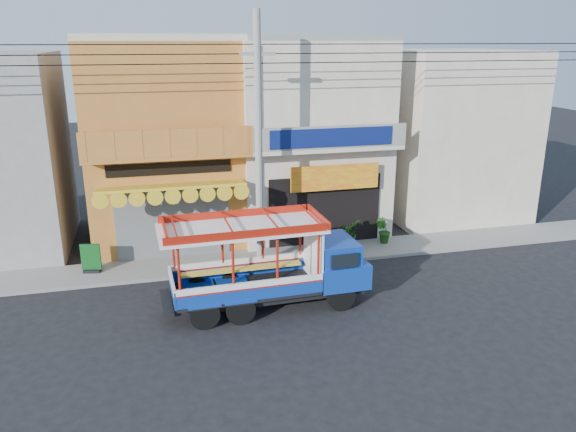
{
  "coord_description": "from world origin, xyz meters",
  "views": [
    {
      "loc": [
        -4.75,
        -15.51,
        8.06
      ],
      "look_at": [
        -0.16,
        2.5,
        2.19
      ],
      "focal_mm": 35.0,
      "sensor_mm": 36.0,
      "label": 1
    }
  ],
  "objects_px": {
    "songthaew_truck": "(281,263)",
    "potted_plant_b": "(383,230)",
    "potted_plant_c": "(348,237)",
    "utility_pole": "(263,132)",
    "green_sign": "(91,260)",
    "potted_plant_a": "(348,233)"
  },
  "relations": [
    {
      "from": "utility_pole",
      "to": "green_sign",
      "type": "height_order",
      "value": "utility_pole"
    },
    {
      "from": "green_sign",
      "to": "potted_plant_c",
      "type": "relative_size",
      "value": 1.0
    },
    {
      "from": "potted_plant_a",
      "to": "potted_plant_c",
      "type": "height_order",
      "value": "potted_plant_a"
    },
    {
      "from": "songthaew_truck",
      "to": "potted_plant_a",
      "type": "relative_size",
      "value": 6.06
    },
    {
      "from": "potted_plant_a",
      "to": "potted_plant_c",
      "type": "distance_m",
      "value": 0.52
    },
    {
      "from": "songthaew_truck",
      "to": "potted_plant_b",
      "type": "relative_size",
      "value": 6.09
    },
    {
      "from": "utility_pole",
      "to": "songthaew_truck",
      "type": "height_order",
      "value": "utility_pole"
    },
    {
      "from": "potted_plant_b",
      "to": "potted_plant_a",
      "type": "bearing_deg",
      "value": 23.75
    },
    {
      "from": "green_sign",
      "to": "potted_plant_b",
      "type": "height_order",
      "value": "green_sign"
    },
    {
      "from": "potted_plant_b",
      "to": "potted_plant_c",
      "type": "relative_size",
      "value": 1.0
    },
    {
      "from": "potted_plant_c",
      "to": "songthaew_truck",
      "type": "bearing_deg",
      "value": -27.95
    },
    {
      "from": "songthaew_truck",
      "to": "potted_plant_b",
      "type": "height_order",
      "value": "songthaew_truck"
    },
    {
      "from": "utility_pole",
      "to": "songthaew_truck",
      "type": "relative_size",
      "value": 4.38
    },
    {
      "from": "green_sign",
      "to": "potted_plant_a",
      "type": "distance_m",
      "value": 9.81
    },
    {
      "from": "utility_pole",
      "to": "songthaew_truck",
      "type": "xyz_separation_m",
      "value": [
        -0.11,
        -3.13,
        -3.61
      ]
    },
    {
      "from": "green_sign",
      "to": "potted_plant_c",
      "type": "distance_m",
      "value": 9.6
    },
    {
      "from": "songthaew_truck",
      "to": "potted_plant_c",
      "type": "distance_m",
      "value": 5.3
    },
    {
      "from": "utility_pole",
      "to": "potted_plant_a",
      "type": "xyz_separation_m",
      "value": [
        3.7,
        1.17,
        -4.39
      ]
    },
    {
      "from": "utility_pole",
      "to": "green_sign",
      "type": "distance_m",
      "value": 7.62
    },
    {
      "from": "utility_pole",
      "to": "songthaew_truck",
      "type": "distance_m",
      "value": 4.78
    },
    {
      "from": "utility_pole",
      "to": "potted_plant_b",
      "type": "relative_size",
      "value": 26.68
    },
    {
      "from": "songthaew_truck",
      "to": "potted_plant_a",
      "type": "xyz_separation_m",
      "value": [
        3.81,
        4.29,
        -0.78
      ]
    }
  ]
}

